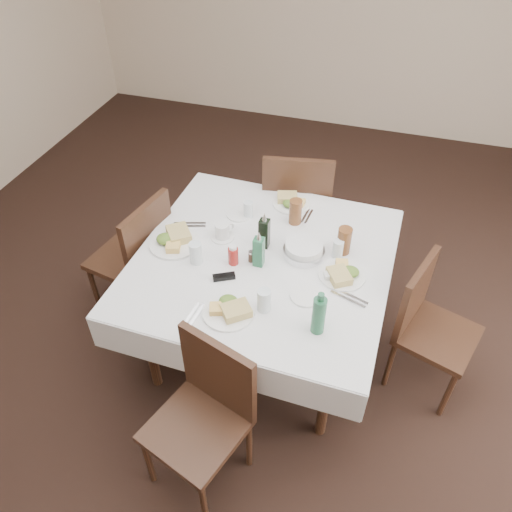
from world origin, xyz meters
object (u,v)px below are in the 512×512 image
Objects in this scene: oil_cruet_green at (259,251)px; coffee_mug at (223,232)px; chair_south at (206,407)px; dining_table at (263,267)px; chair_east at (427,320)px; green_bottle at (319,315)px; water_n at (248,210)px; bread_basket at (304,250)px; oil_cruet_dark at (264,232)px; ketchup_bottle at (233,255)px; chair_north at (297,203)px; water_e at (338,249)px; water_s at (264,300)px; chair_west at (139,253)px; water_w at (196,253)px.

oil_cruet_green is 0.32m from coffee_mug.
dining_table is at bearing 88.12° from chair_south.
green_bottle is at bearing -140.01° from chair_east.
chair_south is 8.22× the size of water_n.
bread_basket is 1.73× the size of coffee_mug.
chair_south is 3.75× the size of oil_cruet_dark.
water_n is at bearing 96.64° from ketchup_bottle.
water_n is at bearing 71.29° from coffee_mug.
ketchup_bottle is (-0.12, -0.20, -0.04)m from oil_cruet_dark.
chair_north reaches higher than oil_cruet_dark.
oil_cruet_dark is 0.93× the size of green_bottle.
water_s is at bearing -119.28° from water_e.
water_s is (0.15, 0.49, 0.31)m from chair_south.
chair_west is 3.91× the size of bread_basket.
bread_basket is at bearing 2.94° from chair_west.
green_bottle reaches higher than chair_south.
water_n is 0.97× the size of water_e.
coffee_mug is 0.54× the size of green_bottle.
chair_south is 7.16× the size of ketchup_bottle.
water_n is 0.45m from ketchup_bottle.
ketchup_bottle reaches higher than dining_table.
chair_south is 0.85m from ketchup_bottle.
oil_cruet_green is (-0.23, -0.15, 0.06)m from bread_basket.
water_e is (1.27, 0.10, 0.28)m from chair_west.
ketchup_bottle is (0.71, -0.13, 0.28)m from chair_west.
water_e reaches higher than water_n.
water_s is at bearing -154.09° from chair_east.
dining_table is 0.33m from coffee_mug.
coffee_mug is (-0.29, -0.73, 0.23)m from chair_north.
oil_cruet_green is 1.87× the size of ketchup_bottle.
water_e is at bearing 60.72° from water_s.
oil_cruet_dark is at bearing 106.29° from water_s.
ketchup_bottle is (0.21, 0.05, -0.01)m from water_w.
bread_basket is at bearing 26.94° from ketchup_bottle.
water_n is at bearing 127.83° from green_bottle.
chair_west is 4.00× the size of oil_cruet_green.
water_s is 0.97× the size of water_w.
chair_north is 0.80m from bread_basket.
bread_basket is (-0.76, 0.06, 0.30)m from chair_east.
oil_cruet_dark is at bearing -92.60° from chair_north.
water_s is at bearing -66.47° from water_n.
chair_north is at bearing 107.53° from green_bottle.
chair_south is 1.23m from chair_west.
coffee_mug is at bearing 129.70° from water_s.
water_w is (-0.76, -0.28, 0.01)m from water_e.
chair_east is at bearing -3.77° from oil_cruet_dark.
bread_basket is at bearing -74.15° from chair_north.
chair_north is at bearing 95.10° from water_s.
chair_north is 1.18m from chair_west.
chair_north is 1.71m from chair_south.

